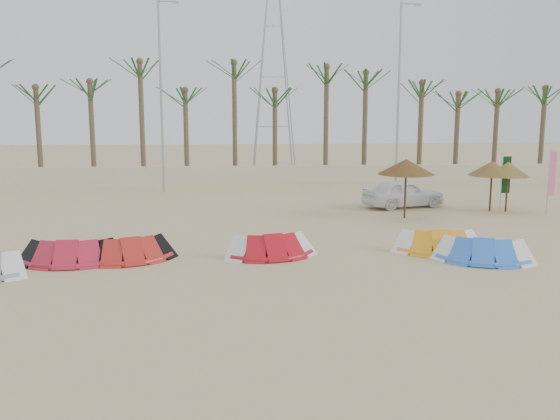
{
  "coord_description": "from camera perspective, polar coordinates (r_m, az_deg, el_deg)",
  "views": [
    {
      "loc": [
        -1.54,
        -17.14,
        5.41
      ],
      "look_at": [
        0.0,
        6.0,
        1.3
      ],
      "focal_mm": 40.0,
      "sensor_mm": 36.0,
      "label": 1
    }
  ],
  "objects": [
    {
      "name": "kite_orange",
      "position": [
        23.34,
        14.14,
        -2.61
      ],
      "size": [
        3.29,
        1.76,
        0.9
      ],
      "color": "#FF9E18",
      "rests_on": "ground"
    },
    {
      "name": "kite_red_left",
      "position": [
        22.23,
        -18.49,
        -3.45
      ],
      "size": [
        3.36,
        1.59,
        0.9
      ],
      "color": "#BD1E37",
      "rests_on": "ground"
    },
    {
      "name": "flag_pink",
      "position": [
        31.92,
        23.65,
        2.87
      ],
      "size": [
        0.44,
        0.18,
        3.19
      ],
      "color": "#A5A8AD",
      "rests_on": "ground"
    },
    {
      "name": "kite_red_right",
      "position": [
        21.96,
        -0.8,
        -3.09
      ],
      "size": [
        3.36,
        2.11,
        0.9
      ],
      "color": "red",
      "rests_on": "ground"
    },
    {
      "name": "parasol_left",
      "position": [
        29.14,
        11.46,
        3.9
      ],
      "size": [
        2.6,
        2.6,
        2.74
      ],
      "color": "#4C331E",
      "rests_on": "ground"
    },
    {
      "name": "kite_red_mid",
      "position": [
        22.03,
        -13.42,
        -3.33
      ],
      "size": [
        3.44,
        2.39,
        0.9
      ],
      "color": "red",
      "rests_on": "ground"
    },
    {
      "name": "pylon",
      "position": [
        45.53,
        -0.58,
        3.23
      ],
      "size": [
        3.0,
        3.0,
        14.0
      ],
      "primitive_type": null,
      "color": "#A5A8AD",
      "rests_on": "ground"
    },
    {
      "name": "ground",
      "position": [
        18.04,
        1.27,
        -7.41
      ],
      "size": [
        120.0,
        120.0,
        0.0
      ],
      "primitive_type": "plane",
      "color": "tan",
      "rests_on": "ground"
    },
    {
      "name": "flag_green",
      "position": [
        32.83,
        19.89,
        2.91
      ],
      "size": [
        0.45,
        0.04,
        2.82
      ],
      "color": "#A5A8AD",
      "rests_on": "ground"
    },
    {
      "name": "boundary_wall",
      "position": [
        39.46,
        -1.54,
        3.12
      ],
      "size": [
        60.0,
        0.3,
        1.3
      ],
      "primitive_type": "cube",
      "color": "beige",
      "rests_on": "ground"
    },
    {
      "name": "palm_line",
      "position": [
        40.71,
        -0.71,
        11.51
      ],
      "size": [
        52.0,
        4.0,
        7.7
      ],
      "color": "brown",
      "rests_on": "ground"
    },
    {
      "name": "parasol_right",
      "position": [
        32.23,
        20.14,
        3.52
      ],
      "size": [
        2.04,
        2.04,
        2.45
      ],
      "color": "#4C331E",
      "rests_on": "ground"
    },
    {
      "name": "car",
      "position": [
        32.34,
        11.2,
        1.51
      ],
      "size": [
        4.5,
        2.79,
        1.43
      ],
      "primitive_type": "imported",
      "rotation": [
        0.0,
        0.0,
        1.85
      ],
      "color": "white",
      "rests_on": "ground"
    },
    {
      "name": "lamp_c",
      "position": [
        38.35,
        10.83,
        10.41
      ],
      "size": [
        1.25,
        0.14,
        11.0
      ],
      "color": "#A5A8AD",
      "rests_on": "ground"
    },
    {
      "name": "lamp_b",
      "position": [
        37.4,
        -10.78,
        10.43
      ],
      "size": [
        1.25,
        0.14,
        11.0
      ],
      "color": "#A5A8AD",
      "rests_on": "ground"
    },
    {
      "name": "parasol_mid",
      "position": [
        32.12,
        18.82,
        3.61
      ],
      "size": [
        2.31,
        2.31,
        2.46
      ],
      "color": "#4C331E",
      "rests_on": "ground"
    },
    {
      "name": "kite_blue",
      "position": [
        22.4,
        17.77,
        -3.32
      ],
      "size": [
        3.58,
        2.44,
        0.9
      ],
      "color": "#3376ED",
      "rests_on": "ground"
    }
  ]
}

